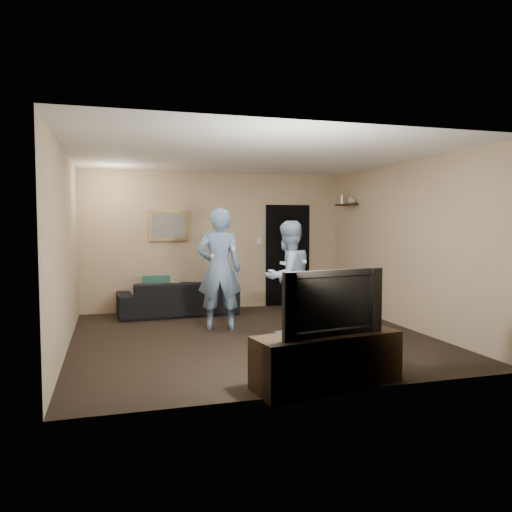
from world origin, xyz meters
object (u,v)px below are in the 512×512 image
object	(u,v)px
television	(328,302)
sofa	(178,298)
wii_player_left	(219,269)
tv_console	(327,361)
wii_player_right	(288,277)

from	to	relation	value
television	sofa	bearing A→B (deg)	92.75
wii_player_left	tv_console	bearing A→B (deg)	-80.44
sofa	wii_player_right	distance (m)	2.45
television	wii_player_right	world-z (taller)	wii_player_right
television	wii_player_left	xyz separation A→B (m)	(-0.49, 2.91, 0.08)
sofa	wii_player_right	world-z (taller)	wii_player_right
sofa	tv_console	distance (m)	4.42
sofa	wii_player_right	size ratio (longest dim) A/B	1.25
tv_console	wii_player_left	size ratio (longest dim) A/B	0.83
sofa	television	world-z (taller)	television
tv_console	wii_player_right	xyz separation A→B (m)	(0.43, 2.36, 0.59)
tv_console	wii_player_left	world-z (taller)	wii_player_left
tv_console	television	xyz separation A→B (m)	(0.00, 0.00, 0.61)
wii_player_right	sofa	bearing A→B (deg)	125.29
tv_console	television	size ratio (longest dim) A/B	1.35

